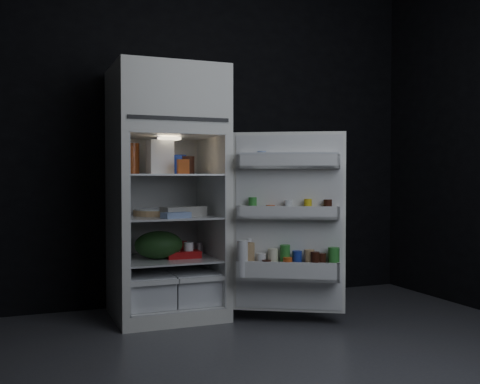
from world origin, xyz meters
name	(u,v)px	position (x,y,z in m)	size (l,w,h in m)	color
floor	(274,369)	(0.00, 0.00, 0.00)	(4.00, 3.40, 0.00)	#4D4D52
wall_back	(183,134)	(0.00, 1.70, 1.35)	(4.00, 0.00, 2.70)	black
refrigerator	(166,184)	(-0.24, 1.32, 0.96)	(0.76, 0.71, 1.78)	white
fridge_door	(288,226)	(0.46, 0.75, 0.67)	(0.72, 0.52, 1.22)	white
milk_jug	(160,157)	(-0.29, 1.28, 1.15)	(0.17, 0.17, 0.24)	white
mayo_jar	(179,165)	(-0.13, 1.37, 1.10)	(0.11, 0.11, 0.14)	#1C349B
jam_jar	(187,165)	(-0.07, 1.34, 1.09)	(0.10, 0.10, 0.13)	#32160E
amber_bottle	(133,159)	(-0.46, 1.40, 1.14)	(0.09, 0.09, 0.22)	#AF481C
small_carton	(183,167)	(-0.18, 1.07, 1.08)	(0.08, 0.06, 0.10)	#CD5118
egg_carton	(184,212)	(-0.15, 1.18, 0.76)	(0.32, 0.12, 0.07)	gray
pie	(156,213)	(-0.30, 1.35, 0.75)	(0.33, 0.33, 0.04)	tan
flat_package	(176,215)	(-0.24, 1.06, 0.75)	(0.19, 0.10, 0.04)	#7F98C5
wrapped_pkg	(188,210)	(-0.03, 1.44, 0.75)	(0.13, 0.11, 0.05)	#F4EFC8
produce_bag	(159,245)	(-0.31, 1.25, 0.52)	(0.34, 0.29, 0.20)	#193815
yogurt_tray	(183,254)	(-0.14, 1.22, 0.45)	(0.24, 0.13, 0.05)	#A30D0F
small_can_red	(182,247)	(-0.07, 1.48, 0.47)	(0.07, 0.07, 0.09)	#A30D0F
small_can_silver	(199,248)	(0.02, 1.37, 0.47)	(0.07, 0.07, 0.09)	silver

